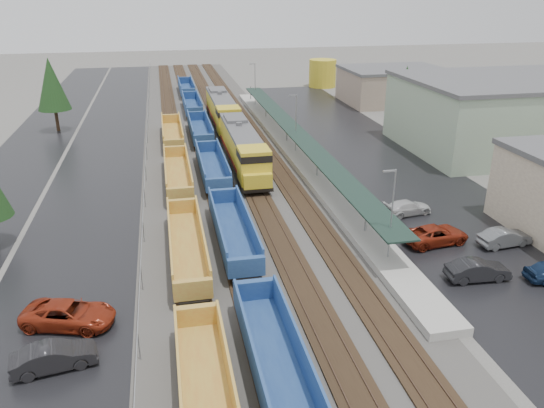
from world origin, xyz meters
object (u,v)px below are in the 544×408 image
Objects in this scene: well_string_blue at (212,167)px; parked_car_east_c at (407,208)px; parked_car_east_b at (436,235)px; locomotive_lead at (243,148)px; parked_car_west_b at (54,357)px; well_string_yellow at (187,246)px; parked_car_west_c at (69,315)px; parked_car_east_e at (505,238)px; parked_car_east_a at (478,270)px; storage_tank at (322,73)px; locomotive_trail at (222,111)px.

parked_car_east_c is at bearing -40.26° from well_string_blue.
parked_car_east_b is 1.19× the size of parked_car_east_c.
locomotive_lead is 21.74m from parked_car_east_c.
parked_car_west_b is at bearing 110.05° from parked_car_east_c.
well_string_blue is (4.00, 19.61, 0.03)m from well_string_yellow.
parked_car_east_b reaches higher than parked_car_east_c.
parked_car_west_c is 1.29× the size of parked_car_east_e.
parked_car_east_a reaches higher than parked_car_east_c.
storage_tank is at bearing 65.66° from well_string_yellow.
parked_car_west_b is 29.75m from parked_car_east_a.
well_string_yellow is at bearing -101.53° from well_string_blue.
locomotive_lead is 26.80m from parked_car_east_b.
parked_car_east_b is 6.33m from parked_car_east_c.
locomotive_trail reaches higher than parked_car_east_b.
storage_tank reaches higher than parked_car_east_b.
parked_car_west_b is (-12.29, -31.50, -0.44)m from well_string_blue.
well_string_yellow is at bearing 78.07° from parked_car_east_e.
parked_car_east_b is at bearing -50.99° from well_string_blue.
parked_car_west_c is 1.23× the size of parked_car_east_c.
locomotive_lead is 32.48m from parked_car_east_a.
locomotive_lead reaches higher than well_string_yellow.
parked_car_east_e is (22.54, -22.70, -0.47)m from well_string_blue.
parked_car_east_e is at bearing -95.38° from storage_tank.
parked_car_west_b is at bearing -124.86° from well_string_yellow.
parked_car_west_c is (-16.06, -50.52, -1.77)m from locomotive_trail.
well_string_yellow is 18.35× the size of parked_car_east_a.
well_string_blue reaches higher than well_string_yellow.
locomotive_lead is 4.71× the size of parked_car_east_e.
parked_car_east_c is at bearing 12.81° from well_string_yellow.
locomotive_lead is 37.54m from parked_car_west_b.
well_string_blue reaches higher than parked_car_east_c.
storage_tank reaches higher than parked_car_west_c.
parked_car_west_b is (-8.29, -11.90, -0.42)m from well_string_yellow.
parked_car_east_a is at bearing -20.11° from well_string_yellow.
well_string_yellow is 11.12m from parked_car_west_c.
parked_car_east_b is (17.06, -21.06, -0.43)m from well_string_blue.
well_string_yellow reaches higher than parked_car_west_c.
storage_tank is at bearing 61.61° from well_string_blue.
parked_car_east_c is at bearing -70.57° from locomotive_trail.
storage_tank is at bearing -10.66° from parked_car_east_e.
parked_car_west_c is at bearing 92.78° from parked_car_east_a.
parked_car_east_a is 1.04× the size of parked_car_east_e.
storage_tank reaches higher than parked_car_east_a.
parked_car_west_c is at bearing -136.53° from well_string_yellow.
parked_car_east_b is (-0.12, 6.30, 0.01)m from parked_car_east_a.
parked_car_east_b is at bearing -73.59° from locomotive_trail.
parked_car_east_e is (5.37, 4.66, -0.03)m from parked_car_east_a.
parked_car_east_a is 7.11m from parked_car_east_e.
locomotive_trail is 57.18m from parked_car_west_b.
parked_car_east_a is at bearing -57.88° from well_string_blue.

